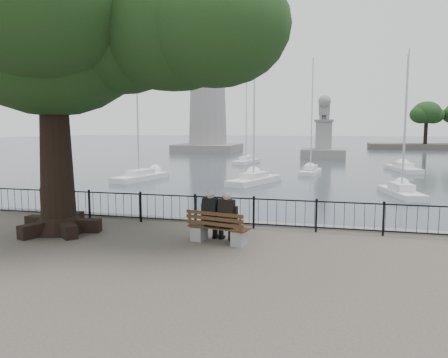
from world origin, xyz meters
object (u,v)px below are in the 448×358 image
(person_right, at_px, (229,220))
(lion_monument, at_px, (324,143))
(person_left, at_px, (213,218))
(lighthouse, at_px, (208,73))
(tree, at_px, (80,23))
(bench, at_px, (218,232))

(person_right, distance_m, lion_monument, 49.45)
(person_left, distance_m, lion_monument, 49.36)
(lighthouse, bearing_deg, tree, -77.13)
(bench, bearing_deg, tree, 176.90)
(person_right, height_order, lion_monument, lion_monument)
(bench, xyz_separation_m, person_left, (-0.19, 0.15, 0.36))
(bench, height_order, lighthouse, lighthouse)
(lion_monument, bearing_deg, person_left, -92.15)
(person_left, bearing_deg, lighthouse, 106.47)
(person_left, xyz_separation_m, lion_monument, (1.86, 49.32, 0.47))
(bench, xyz_separation_m, person_right, (0.31, 0.04, 0.36))
(bench, height_order, person_right, person_right)
(tree, height_order, lion_monument, tree)
(lighthouse, bearing_deg, lion_monument, -31.10)
(bench, height_order, person_left, person_left)
(tree, xyz_separation_m, lion_monument, (5.99, 49.23, -5.22))
(bench, bearing_deg, lion_monument, 88.08)
(person_right, xyz_separation_m, lighthouse, (-18.65, 61.50, 11.72))
(person_left, relative_size, tree, 0.13)
(lion_monument, bearing_deg, tree, -96.94)
(person_right, relative_size, lion_monument, 0.17)
(tree, height_order, lighthouse, lighthouse)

